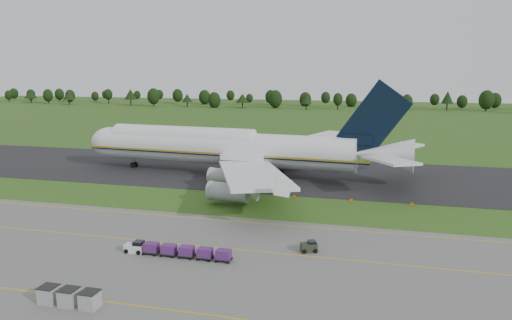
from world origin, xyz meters
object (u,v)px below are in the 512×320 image
(baggage_train, at_px, (176,250))
(utility_cart, at_px, (309,248))
(aircraft, at_px, (229,148))
(uld_row, at_px, (69,297))
(edge_markers, at_px, (322,199))

(baggage_train, height_order, utility_cart, baggage_train)
(aircraft, bearing_deg, uld_row, -86.77)
(aircraft, relative_size, utility_cart, 31.65)
(uld_row, distance_m, edge_markers, 52.17)
(utility_cart, relative_size, edge_markers, 0.08)
(aircraft, height_order, edge_markers, aircraft)
(utility_cart, distance_m, edge_markers, 27.02)
(aircraft, relative_size, edge_markers, 2.42)
(aircraft, distance_m, utility_cart, 51.09)
(aircraft, bearing_deg, utility_cart, -60.44)
(aircraft, relative_size, uld_row, 11.78)
(uld_row, relative_size, edge_markers, 0.21)
(baggage_train, xyz_separation_m, utility_cart, (16.35, 6.04, -0.23))
(edge_markers, bearing_deg, baggage_train, -114.08)
(aircraft, distance_m, uld_row, 65.79)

